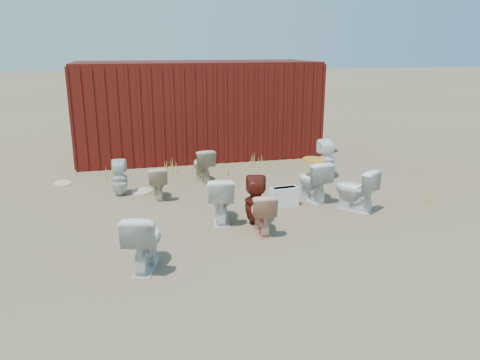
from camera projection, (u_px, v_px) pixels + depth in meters
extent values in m
plane|color=brown|center=(249.00, 222.00, 7.64)|extent=(100.00, 100.00, 0.00)
cube|color=#530F0D|center=(197.00, 109.00, 12.16)|extent=(6.00, 2.40, 2.40)
imported|color=silver|center=(144.00, 240.00, 5.97)|extent=(0.62, 0.84, 0.77)
imported|color=#ECA488|center=(262.00, 213.00, 7.12)|extent=(0.43, 0.68, 0.66)
imported|color=white|center=(221.00, 199.00, 7.58)|extent=(0.56, 0.82, 0.77)
imported|color=#57180F|center=(256.00, 201.00, 7.46)|extent=(0.43, 0.44, 0.78)
imported|color=white|center=(355.00, 190.00, 8.10)|extent=(0.76, 0.84, 0.75)
imported|color=silver|center=(119.00, 178.00, 8.93)|extent=(0.33, 0.34, 0.69)
imported|color=#C5B590|center=(203.00, 165.00, 9.86)|extent=(0.48, 0.74, 0.71)
imported|color=beige|center=(158.00, 182.00, 8.73)|extent=(0.37, 0.63, 0.64)
imported|color=white|center=(313.00, 181.00, 8.60)|extent=(0.54, 0.81, 0.77)
imported|color=white|center=(326.00, 159.00, 10.08)|extent=(0.42, 0.43, 0.84)
ellipsoid|color=orange|center=(314.00, 160.00, 8.49)|extent=(0.39, 0.49, 0.02)
cube|color=white|center=(284.00, 197.00, 8.37)|extent=(0.52, 0.24, 0.35)
ellipsoid|color=beige|center=(142.00, 191.00, 9.22)|extent=(0.51, 0.59, 0.02)
ellipsoid|color=#C2B78C|center=(63.00, 183.00, 9.77)|extent=(0.48, 0.55, 0.02)
cone|color=#A3A642|center=(114.00, 173.00, 10.03)|extent=(0.36, 0.36, 0.30)
cone|color=#A3A642|center=(223.00, 169.00, 10.45)|extent=(0.32, 0.32, 0.24)
cone|color=#A3A642|center=(312.00, 163.00, 10.90)|extent=(0.36, 0.36, 0.27)
cone|color=#A3A642|center=(171.00, 166.00, 10.66)|extent=(0.30, 0.30, 0.30)
cone|color=#A3A642|center=(257.00, 160.00, 11.14)|extent=(0.34, 0.34, 0.30)
cone|color=#A3A642|center=(427.00, 198.00, 8.49)|extent=(0.28, 0.28, 0.23)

